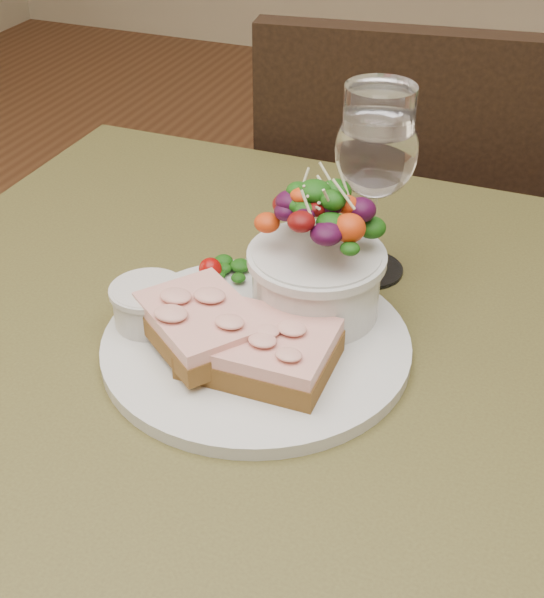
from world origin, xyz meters
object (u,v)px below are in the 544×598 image
at_px(chair_far, 399,350).
at_px(salad_bowl, 317,254).
at_px(ramekin, 149,303).
at_px(wine_glass, 376,156).
at_px(cafe_table, 264,451).
at_px(sandwich_front, 260,349).
at_px(sandwich_back, 201,324).
at_px(dinner_plate, 256,345).

distance_m(chair_far, salad_bowl, 0.78).
distance_m(ramekin, salad_bowl, 0.15).
distance_m(chair_far, wine_glass, 0.75).
height_order(cafe_table, salad_bowl, salad_bowl).
relative_size(sandwich_front, ramekin, 1.92).
bearing_deg(sandwich_back, wine_glass, 100.65).
relative_size(sandwich_back, ramekin, 2.15).
height_order(chair_far, sandwich_back, chair_far).
bearing_deg(sandwich_back, sandwich_front, 32.76).
bearing_deg(sandwich_front, sandwich_back, 175.46).
height_order(dinner_plate, ramekin, ramekin).
relative_size(sandwich_front, sandwich_back, 0.89).
bearing_deg(dinner_plate, cafe_table, -49.67).
bearing_deg(chair_far, dinner_plate, 81.31).
bearing_deg(ramekin, wine_glass, 48.66).
bearing_deg(sandwich_back, chair_far, 123.40).
relative_size(chair_far, sandwich_back, 6.84).
xyz_separation_m(sandwich_front, ramekin, (-0.11, 0.02, 0.00)).
height_order(sandwich_back, wine_glass, wine_glass).
xyz_separation_m(sandwich_back, ramekin, (-0.06, 0.02, -0.00)).
distance_m(dinner_plate, sandwich_front, 0.04).
bearing_deg(sandwich_front, dinner_plate, 118.25).
xyz_separation_m(chair_far, wine_glass, (0.05, -0.48, 0.58)).
bearing_deg(sandwich_back, cafe_table, 49.53).
bearing_deg(wine_glass, ramekin, -131.34).
height_order(dinner_plate, sandwich_front, sandwich_front).
bearing_deg(salad_bowl, wine_glass, 78.49).
height_order(dinner_plate, salad_bowl, salad_bowl).
relative_size(ramekin, wine_glass, 0.35).
distance_m(sandwich_back, ramekin, 0.06).
distance_m(sandwich_front, ramekin, 0.11).
xyz_separation_m(sandwich_front, sandwich_back, (-0.05, 0.00, 0.01)).
height_order(cafe_table, chair_far, chair_far).
distance_m(sandwich_back, wine_glass, 0.22).
distance_m(dinner_plate, ramekin, 0.10).
xyz_separation_m(dinner_plate, ramekin, (-0.10, -0.01, 0.03)).
bearing_deg(ramekin, cafe_table, -2.07).
height_order(cafe_table, sandwich_back, sandwich_back).
bearing_deg(wine_glass, dinner_plate, -108.40).
relative_size(cafe_table, dinner_plate, 3.03).
bearing_deg(dinner_plate, salad_bowl, 61.10).
xyz_separation_m(chair_far, ramekin, (-0.10, -0.65, 0.49)).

